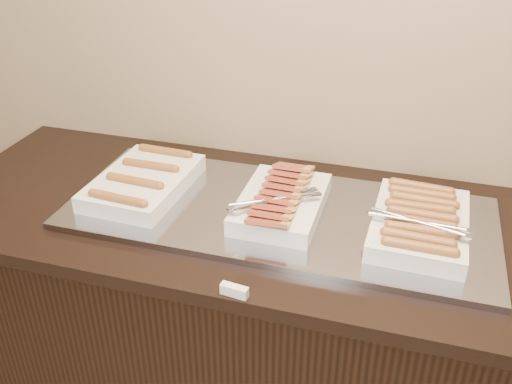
# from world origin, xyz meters

# --- Properties ---
(counter) EXTENTS (2.06, 0.76, 0.90)m
(counter) POSITION_xyz_m (0.00, 2.13, 0.45)
(counter) COLOR black
(counter) RESTS_ON ground
(warming_tray) EXTENTS (1.20, 0.50, 0.02)m
(warming_tray) POSITION_xyz_m (0.00, 2.13, 0.91)
(warming_tray) COLOR #9597A3
(warming_tray) RESTS_ON counter
(dish_left) EXTENTS (0.26, 0.38, 0.07)m
(dish_left) POSITION_xyz_m (-0.41, 2.13, 0.95)
(dish_left) COLOR silver
(dish_left) RESTS_ON warming_tray
(dish_center) EXTENTS (0.25, 0.36, 0.09)m
(dish_center) POSITION_xyz_m (0.01, 2.13, 0.95)
(dish_center) COLOR silver
(dish_center) RESTS_ON warming_tray
(dish_right) EXTENTS (0.27, 0.37, 0.08)m
(dish_right) POSITION_xyz_m (0.39, 2.13, 0.95)
(dish_right) COLOR silver
(dish_right) RESTS_ON warming_tray
(label_holder) EXTENTS (0.07, 0.03, 0.03)m
(label_holder) POSITION_xyz_m (-0.01, 1.77, 0.91)
(label_holder) COLOR silver
(label_holder) RESTS_ON counter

